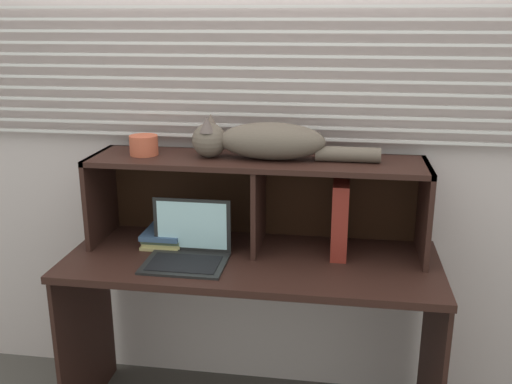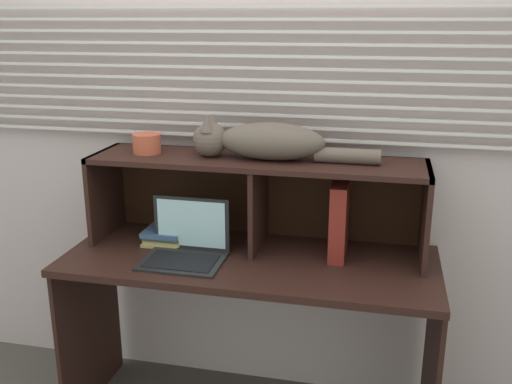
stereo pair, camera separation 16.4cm
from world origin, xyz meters
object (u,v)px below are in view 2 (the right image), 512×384
object	(u,v)px
laptop	(186,247)
book_stack	(170,232)
cat	(263,141)
small_basket	(147,143)
binder_upright	(340,218)

from	to	relation	value
laptop	book_stack	world-z (taller)	laptop
book_stack	cat	bearing A→B (deg)	0.02
small_basket	laptop	bearing A→B (deg)	-39.76
binder_upright	book_stack	distance (m)	0.75
small_basket	cat	bearing A→B (deg)	0.00
laptop	binder_upright	bearing A→B (deg)	17.42
book_stack	small_basket	world-z (taller)	small_basket
book_stack	small_basket	xyz separation A→B (m)	(-0.08, 0.00, 0.39)
book_stack	small_basket	distance (m)	0.40
binder_upright	small_basket	world-z (taller)	small_basket
cat	binder_upright	distance (m)	0.44
laptop	book_stack	bearing A→B (deg)	127.03
binder_upright	small_basket	xyz separation A→B (m)	(-0.82, 0.00, 0.27)
small_basket	book_stack	bearing A→B (deg)	-0.12
cat	binder_upright	xyz separation A→B (m)	(0.32, -0.00, -0.30)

